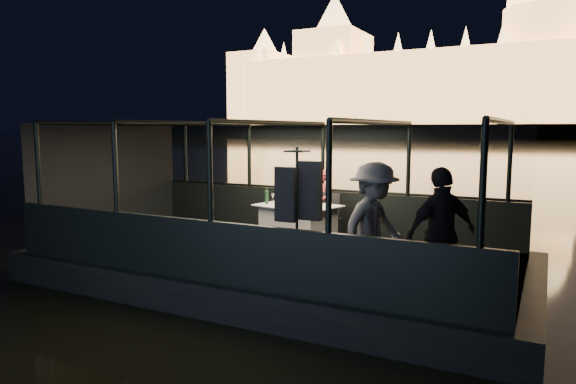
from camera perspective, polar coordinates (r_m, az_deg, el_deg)
The scene contains 28 objects.
river_water at distance 88.01m, azimuth 24.44°, elevation 4.64°, with size 500.00×500.00×0.00m, color black.
boat_hull at distance 9.33m, azimuth -1.14°, elevation -9.76°, with size 8.60×4.40×1.00m, color black.
boat_deck at distance 9.21m, azimuth -1.14°, elevation -6.90°, with size 8.00×4.00×0.04m, color black.
gunwale_port at distance 10.88m, azimuth 3.85°, elevation -2.22°, with size 8.00×0.08×0.90m, color black.
gunwale_starboard at distance 7.45m, azimuth -8.51°, elevation -6.61°, with size 8.00×0.08×0.90m, color black.
cabin_glass_port at distance 10.76m, azimuth 3.90°, elevation 3.84°, with size 8.00×0.02×1.40m, color #99B2B2, non-canonical shape.
cabin_glass_starboard at distance 7.26m, azimuth -8.67°, elevation 2.25°, with size 8.00×0.02×1.40m, color #99B2B2, non-canonical shape.
cabin_roof_glass at distance 8.94m, azimuth -1.18°, elevation 7.70°, with size 8.00×4.00×0.02m, color #99B2B2, non-canonical shape.
end_wall_fore at distance 11.44m, azimuth -19.10°, elevation 1.40°, with size 0.02×4.00×2.30m, color black, non-canonical shape.
end_wall_aft at distance 7.94m, azimuth 25.18°, elevation -1.21°, with size 0.02×4.00×2.30m, color black, non-canonical shape.
canopy_ribs at distance 9.00m, azimuth -1.16°, elevation 0.35°, with size 8.00×4.00×2.30m, color black, non-canonical shape.
embankment at distance 217.92m, azimuth 26.16°, elevation 5.86°, with size 400.00×140.00×6.00m, color #423D33.
parliament_building at distance 184.80m, azimuth 26.42°, elevation 14.49°, with size 220.00×32.00×60.00m, color #F2D18C, non-canonical shape.
dining_table_central at distance 9.76m, azimuth 1.11°, elevation -3.66°, with size 1.45×1.05×0.77m, color silver.
chair_port_left at distance 10.42m, azimuth 1.39°, elevation -2.61°, with size 0.42×0.42×0.89m, color black.
chair_port_right at distance 9.99m, azimuth 4.35°, elevation -3.06°, with size 0.44×0.44×0.94m, color black.
coat_stand at distance 7.13m, azimuth 1.00°, elevation -3.44°, with size 0.54×0.43×1.95m, color black, non-canonical shape.
person_woman_coral at distance 10.31m, azimuth 3.65°, elevation -1.05°, with size 0.50×0.33×1.40m, color #D44D51.
person_man_maroon at distance 10.63m, azimuth 1.43°, elevation -0.79°, with size 0.63×0.49×1.32m, color #441315.
passenger_stripe at distance 6.97m, azimuth 9.50°, elevation -4.20°, with size 1.14×0.64×1.77m, color silver.
passenger_dark at distance 6.87m, azimuth 16.66°, elevation -4.56°, with size 1.02×0.43×1.73m, color black.
wine_bottle at distance 9.83m, azimuth -2.38°, elevation -0.46°, with size 0.07×0.07×0.31m, color #153B1D.
bread_basket at distance 10.07m, azimuth -0.91°, elevation -0.91°, with size 0.21×0.21×0.08m, color olive.
amber_candle at distance 9.56m, azimuth 1.84°, elevation -1.34°, with size 0.06×0.06×0.09m, color yellow.
plate_near at distance 9.34m, azimuth 2.58°, elevation -1.74°, with size 0.22×0.22×0.01m, color white.
plate_far at distance 9.96m, azimuth -0.55°, elevation -1.19°, with size 0.25×0.25×0.02m, color white.
wine_glass_white at distance 9.86m, azimuth -1.70°, elevation -0.76°, with size 0.07×0.07×0.19m, color white, non-canonical shape.
wine_glass_red at distance 9.80m, azimuth 3.15°, elevation -0.81°, with size 0.07×0.07×0.20m, color silver, non-canonical shape.
Camera 1 is at (4.24, -7.87, 2.69)m, focal length 32.00 mm.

